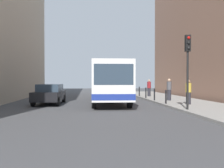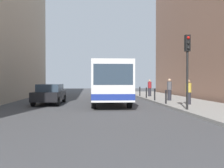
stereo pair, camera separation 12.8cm
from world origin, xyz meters
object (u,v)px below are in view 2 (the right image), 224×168
Objects in this scene: car_beside_bus at (50,94)px; pedestrian_far_sidewalk at (150,88)px; car_behind_bus at (106,88)px; pedestrian_near_signal at (188,92)px; traffic_light at (187,58)px; bus at (109,81)px; bollard_far at (146,93)px; bollard_near at (166,97)px; bollard_farthest at (140,91)px; bollard_mid at (155,94)px; pedestrian_mid_sidewalk at (169,90)px.

car_beside_bus is 2.63× the size of pedestrian_far_sidewalk.
car_beside_bus is at bearing 70.86° from car_behind_bus.
pedestrian_far_sidewalk reaches higher than pedestrian_near_signal.
bus is at bearing 120.95° from traffic_light.
car_behind_bus is 4.75× the size of bollard_far.
pedestrian_far_sidewalk reaches higher than bollard_near.
bollard_farthest is 9.60m from pedestrian_near_signal.
pedestrian_far_sidewalk is (4.63, 5.38, -0.73)m from bus.
bollard_near is 1.00× the size of bollard_far.
bus is 7.13m from pedestrian_far_sidewalk.
traffic_light is 3.76m from pedestrian_near_signal.
bus is at bearing -140.97° from bollard_far.
bus is 2.71× the size of traffic_light.
traffic_light is (3.84, -6.40, 1.28)m from bus.
pedestrian_near_signal is (1.36, -3.56, 0.35)m from bollard_mid.
bollard_mid is 5.40m from pedestrian_far_sidewalk.
bollard_near is 8.33m from pedestrian_far_sidewalk.
bollard_farthest is (3.74, 6.00, -1.10)m from bus.
car_beside_bus is 10.19m from traffic_light.
bus is 3.90m from bollard_mid.
bollard_far is (0.00, 2.97, 0.00)m from bollard_mid.
pedestrian_near_signal is at bearing -125.41° from pedestrian_far_sidewalk.
bus is 4.86m from bollard_near.
bus is 6.34× the size of pedestrian_mid_sidewalk.
car_behind_bus is 1.10× the size of traffic_light.
bollard_farthest is (0.00, 5.93, 0.00)m from bollard_mid.
pedestrian_near_signal is at bearing -69.12° from bollard_mid.
bollard_near is at bearing -117.48° from pedestrian_mid_sidewalk.
bollard_far is 1.00× the size of bollard_farthest.
bollard_far is 2.53m from pedestrian_far_sidewalk.
traffic_light is 4.24m from bollard_near.
pedestrian_mid_sidewalk reaches higher than bollard_mid.
car_beside_bus is at bearing 179.66° from pedestrian_mid_sidewalk.
traffic_light is 2.41× the size of pedestrian_far_sidewalk.
car_beside_bus is 2.71× the size of pedestrian_near_signal.
car_beside_bus is at bearing 166.17° from bollard_near.
bollard_near is at bearing 143.98° from bus.
pedestrian_mid_sidewalk is at bearing -125.79° from pedestrian_far_sidewalk.
car_beside_bus reaches higher than bollard_far.
bollard_near is at bearing -134.58° from pedestrian_far_sidewalk.
pedestrian_mid_sidewalk is at bearing 115.39° from car_behind_bus.
bollard_mid is 1.00× the size of bollard_far.
car_behind_bus is at bearing 112.25° from bollard_far.
bollard_farthest is (3.19, -4.84, -0.16)m from car_behind_bus.
traffic_light reaches higher than bus.
bollard_near is 1.00× the size of bollard_farthest.
pedestrian_far_sidewalk is (0.89, 5.31, 0.38)m from bollard_mid.
bollard_mid is at bearing -90.00° from bollard_farthest.
pedestrian_near_signal reaches higher than bollard_mid.
bollard_mid is 0.57× the size of pedestrian_near_signal.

